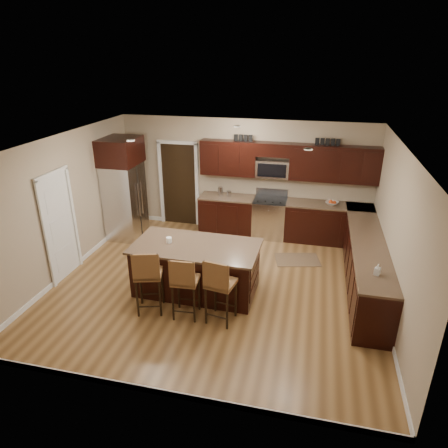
% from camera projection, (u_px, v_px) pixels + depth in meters
% --- Properties ---
extents(floor, '(6.00, 6.00, 0.00)m').
position_uv_depth(floor, '(216.00, 285.00, 7.59)').
color(floor, brown).
rests_on(floor, ground).
extents(ceiling, '(6.00, 6.00, 0.00)m').
position_uv_depth(ceiling, '(215.00, 143.00, 6.52)').
color(ceiling, silver).
rests_on(ceiling, wall_back).
extents(wall_back, '(6.00, 0.00, 6.00)m').
position_uv_depth(wall_back, '(244.00, 176.00, 9.51)').
color(wall_back, tan).
rests_on(wall_back, floor).
extents(wall_left, '(0.00, 5.50, 5.50)m').
position_uv_depth(wall_left, '(65.00, 206.00, 7.69)').
color(wall_left, tan).
rests_on(wall_left, floor).
extents(wall_right, '(0.00, 5.50, 5.50)m').
position_uv_depth(wall_right, '(396.00, 236.00, 6.42)').
color(wall_right, tan).
rests_on(wall_right, floor).
extents(base_cabinets, '(4.02, 3.96, 0.92)m').
position_uv_depth(base_cabinets, '(322.00, 241.00, 8.30)').
color(base_cabinets, black).
rests_on(base_cabinets, floor).
extents(upper_cabinets, '(4.00, 0.33, 0.80)m').
position_uv_depth(upper_cabinets, '(289.00, 160.00, 8.95)').
color(upper_cabinets, black).
rests_on(upper_cabinets, wall_back).
extents(range, '(0.76, 0.64, 1.11)m').
position_uv_depth(range, '(269.00, 217.00, 9.45)').
color(range, silver).
rests_on(range, floor).
extents(microwave, '(0.76, 0.31, 0.40)m').
position_uv_depth(microwave, '(273.00, 169.00, 9.13)').
color(microwave, silver).
rests_on(microwave, upper_cabinets).
extents(doorway, '(0.85, 0.03, 2.06)m').
position_uv_depth(doorway, '(179.00, 185.00, 9.97)').
color(doorway, black).
rests_on(doorway, floor).
extents(pantry_door, '(0.03, 0.80, 2.04)m').
position_uv_depth(pantry_door, '(60.00, 228.00, 7.54)').
color(pantry_door, white).
rests_on(pantry_door, floor).
extents(letter_decor, '(2.20, 0.03, 0.15)m').
position_uv_depth(letter_decor, '(284.00, 140.00, 8.80)').
color(letter_decor, black).
rests_on(letter_decor, upper_cabinets).
extents(island, '(2.27, 1.22, 0.92)m').
position_uv_depth(island, '(196.00, 269.00, 7.27)').
color(island, black).
rests_on(island, floor).
extents(stool_left, '(0.54, 0.54, 1.17)m').
position_uv_depth(stool_left, '(148.00, 275.00, 6.51)').
color(stool_left, brown).
rests_on(stool_left, floor).
extents(stool_mid, '(0.44, 0.44, 1.11)m').
position_uv_depth(stool_mid, '(184.00, 281.00, 6.39)').
color(stool_mid, brown).
rests_on(stool_mid, floor).
extents(stool_right, '(0.50, 0.50, 1.15)m').
position_uv_depth(stool_right, '(219.00, 284.00, 6.26)').
color(stool_right, brown).
rests_on(stool_right, floor).
extents(refrigerator, '(0.79, 0.94, 2.35)m').
position_uv_depth(refrigerator, '(124.00, 188.00, 9.17)').
color(refrigerator, silver).
rests_on(refrigerator, floor).
extents(floor_mat, '(1.04, 0.81, 0.01)m').
position_uv_depth(floor_mat, '(297.00, 260.00, 8.50)').
color(floor_mat, brown).
rests_on(floor_mat, floor).
extents(fruit_bowl, '(0.35, 0.35, 0.07)m').
position_uv_depth(fruit_bowl, '(332.00, 203.00, 8.97)').
color(fruit_bowl, silver).
rests_on(fruit_bowl, base_cabinets).
extents(soap_bottle, '(0.11, 0.11, 0.18)m').
position_uv_depth(soap_bottle, '(378.00, 270.00, 6.10)').
color(soap_bottle, '#B2B2B2').
rests_on(soap_bottle, base_cabinets).
extents(canister_tall, '(0.12, 0.12, 0.22)m').
position_uv_depth(canister_tall, '(221.00, 192.00, 9.48)').
color(canister_tall, silver).
rests_on(canister_tall, base_cabinets).
extents(canister_short, '(0.11, 0.11, 0.14)m').
position_uv_depth(canister_short, '(229.00, 194.00, 9.45)').
color(canister_short, silver).
rests_on(canister_short, base_cabinets).
extents(island_jar, '(0.10, 0.10, 0.10)m').
position_uv_depth(island_jar, '(169.00, 240.00, 7.16)').
color(island_jar, white).
rests_on(island_jar, island).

